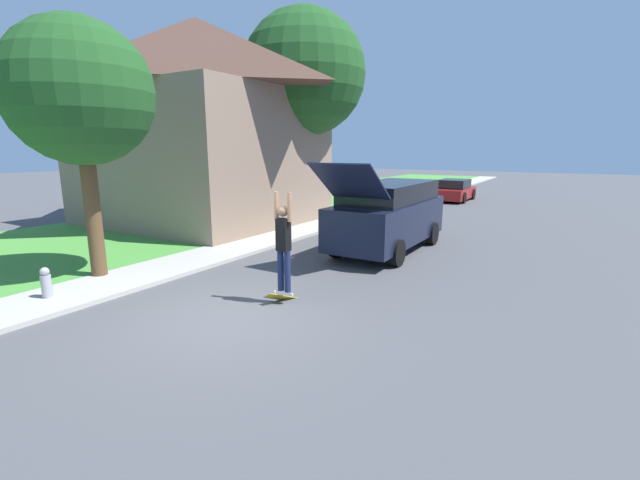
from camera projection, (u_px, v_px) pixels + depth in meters
name	position (u px, v px, depth m)	size (l,w,h in m)	color
ground_plane	(222.00, 318.00, 8.07)	(120.00, 120.00, 0.00)	#49494C
lawn	(182.00, 228.00, 17.14)	(10.00, 80.00, 0.08)	#478E38
sidewalk	(268.00, 239.00, 14.90)	(1.80, 80.00, 0.10)	#ADA89E
house	(200.00, 119.00, 17.85)	(9.21, 8.32, 8.21)	#89705B
lawn_tree_near	(80.00, 94.00, 9.62)	(3.26, 3.26, 5.91)	brown
lawn_tree_far	(304.00, 74.00, 17.79)	(5.13, 5.13, 8.70)	brown
suv_parked	(389.00, 214.00, 13.19)	(2.10, 5.84, 2.80)	black
car_down_street	(454.00, 191.00, 26.36)	(1.95, 4.06, 1.31)	maroon
skateboarder	(283.00, 241.00, 8.54)	(0.41, 0.24, 2.03)	#192347
skateboard	(281.00, 297.00, 8.93)	(0.37, 0.73, 0.42)	#A89323
fire_hydrant	(46.00, 283.00, 8.82)	(0.20, 0.20, 0.65)	#99999E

